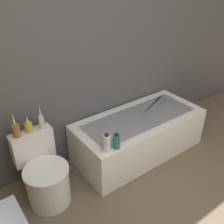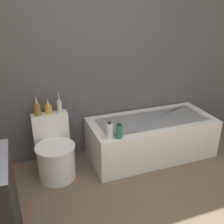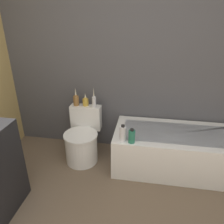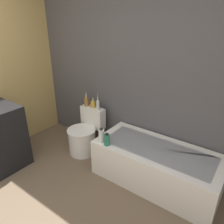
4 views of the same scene
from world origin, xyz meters
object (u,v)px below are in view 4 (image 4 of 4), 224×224
bathtub (156,165)px  vase_silver (93,104)px  vase_bronze (98,104)px  shampoo_bottle_short (107,140)px  vase_gold (86,101)px  shampoo_bottle_tall (101,136)px  toilet (84,136)px

bathtub → vase_silver: size_ratio=9.01×
vase_bronze → shampoo_bottle_short: size_ratio=1.57×
vase_gold → shampoo_bottle_tall: (0.68, -0.47, -0.17)m
vase_gold → vase_bronze: bearing=-2.7°
toilet → vase_silver: (0.00, 0.23, 0.46)m
bathtub → toilet: 1.21m
shampoo_bottle_tall → vase_bronze: bearing=133.1°
bathtub → shampoo_bottle_tall: 0.79m
shampoo_bottle_tall → toilet: bearing=154.8°
shampoo_bottle_short → vase_silver: bearing=142.0°
vase_gold → vase_silver: size_ratio=1.39×
vase_gold → vase_silver: vase_gold is taller
vase_bronze → vase_silver: bearing=166.3°
toilet → vase_bronze: vase_bronze is taller
bathtub → shampoo_bottle_short: size_ratio=9.31×
bathtub → vase_bronze: vase_bronze is taller
toilet → vase_bronze: size_ratio=2.56×
bathtub → toilet: (-1.21, -0.01, 0.02)m
vase_bronze → shampoo_bottle_tall: size_ratio=1.34×
vase_silver → shampoo_bottle_short: bearing=-38.0°
toilet → vase_silver: size_ratio=3.89×
vase_bronze → shampoo_bottle_tall: vase_bronze is taller
vase_silver → shampoo_bottle_short: (0.66, -0.51, -0.16)m
toilet → shampoo_bottle_short: toilet is taller
vase_silver → vase_bronze: bearing=-13.7°
vase_silver → shampoo_bottle_tall: bearing=-41.6°
shampoo_bottle_short → vase_bronze: bearing=137.9°
vase_silver → vase_bronze: vase_bronze is taller
vase_gold → vase_silver: bearing=8.4°
vase_bronze → toilet: bearing=-121.1°
vase_silver → vase_bronze: 0.13m
vase_silver → bathtub: bearing=-10.3°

